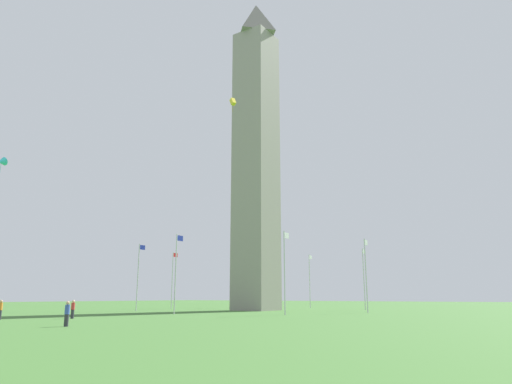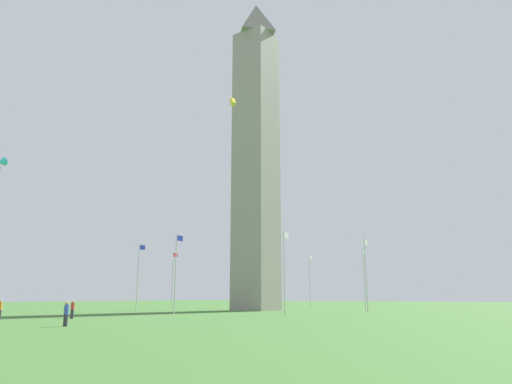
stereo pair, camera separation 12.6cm
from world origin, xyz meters
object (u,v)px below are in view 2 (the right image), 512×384
Objects in this scene: person_orange_shirt at (0,310)px; person_blue_shirt at (66,314)px; flagpole_se at (138,274)px; flagpole_sw at (284,269)px; kite_yellow_box at (233,102)px; person_red_shirt at (72,309)px; flagpole_w at (366,272)px; flagpole_e at (173,278)px; flagpole_n at (310,279)px; flagpole_ne at (239,279)px; flagpole_s at (176,270)px; obelisk_monument at (256,146)px; flagpole_nw at (364,276)px; kite_cyan_delta at (1,162)px.

person_blue_shirt is at bearing -68.88° from person_orange_shirt.
flagpole_se and flagpole_sw have the same top height.
kite_yellow_box is (2.09, 9.10, 22.93)m from flagpole_sw.
flagpole_w is at bearing -1.22° from person_red_shirt.
flagpole_e reaches higher than person_red_shirt.
flagpole_n and flagpole_e have the same top height.
person_red_shirt is at bearing -6.65° from person_orange_shirt.
flagpole_ne is 4.38× the size of kite_yellow_box.
person_red_shirt is at bearing -179.39° from flagpole_s.
flagpole_e is (0.05, 16.75, -19.70)m from obelisk_monument.
flagpole_w is (0.05, -16.75, -19.70)m from obelisk_monument.
flagpole_n is 12.82m from flagpole_ne.
flagpole_nw is (-4.91, -11.85, 0.00)m from flagpole_n.
flagpole_ne is at bearing 34.04° from kite_yellow_box.
flagpole_se is 1.00× the size of flagpole_nw.
flagpole_ne is at bearing 45.00° from flagpole_sw.
person_orange_shirt is at bearing 169.32° from person_red_shirt.
flagpole_n is 55.08m from person_blue_shirt.
person_blue_shirt is 0.79× the size of kite_cyan_delta.
flagpole_ne is (11.90, 11.85, -19.70)m from obelisk_monument.
flagpole_sw is at bearing -134.87° from obelisk_monument.
kite_yellow_box is (19.32, -21.01, 9.76)m from kite_cyan_delta.
flagpole_e is 12.82m from flagpole_se.
kite_cyan_delta is at bearing 171.08° from flagpole_ne.
obelisk_monument is at bearing -0.00° from flagpole_s.
obelisk_monument reaches higher than kite_yellow_box.
flagpole_e is 31.95m from kite_cyan_delta.
obelisk_monument reaches higher than flagpole_nw.
flagpole_w is 40.53m from person_orange_shirt.
flagpole_nw is (11.85, 4.91, 0.00)m from flagpole_w.
obelisk_monument is 29.62× the size of person_blue_shirt.
flagpole_s and flagpole_sw have the same top height.
flagpole_sw is (4.91, -11.85, 0.00)m from flagpole_s.
flagpole_ne is (-4.91, 11.85, 0.00)m from flagpole_n.
kite_yellow_box is at bearing -174.09° from flagpole_n.
flagpole_w is at bearing -22.50° from flagpole_sw.
flagpole_sw is at bearing 180.00° from flagpole_nw.
person_blue_shirt is (-49.15, -21.57, -4.18)m from flagpole_ne.
kite_cyan_delta is (-29.07, 35.02, 13.17)m from flagpole_w.
flagpole_nw reaches higher than person_red_shirt.
flagpole_nw is 5.52× the size of person_blue_shirt.
flagpole_s is 5.55× the size of person_red_shirt.
flagpole_s is at bearing 112.50° from flagpole_sw.
flagpole_n is 4.38× the size of kite_yellow_box.
flagpole_s is 18.89m from person_orange_shirt.
flagpole_se is 23.69m from flagpole_sw.
flagpole_n is 1.00× the size of flagpole_sw.
obelisk_monument is 25.83m from flagpole_se.
kite_yellow_box reaches higher than flagpole_n.
kite_cyan_delta is (-29.02, 18.27, -6.53)m from obelisk_monument.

